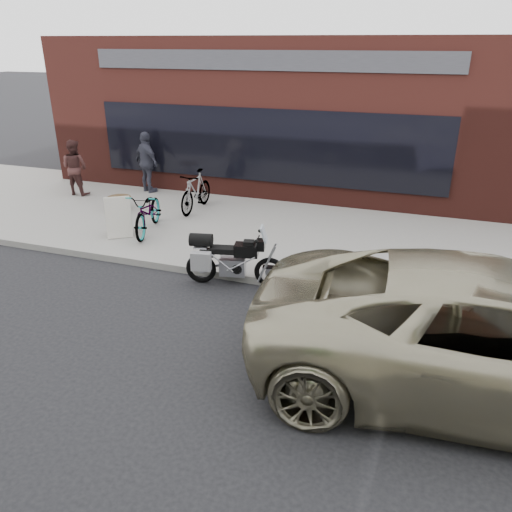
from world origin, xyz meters
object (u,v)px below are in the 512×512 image
at_px(cafe_table, 119,198).
at_px(cafe_patron_right, 147,162).
at_px(motorcycle, 228,259).
at_px(bicycle_rear, 196,191).
at_px(cafe_patron_left, 75,167).
at_px(sandwich_sign, 119,216).
at_px(bicycle_front, 148,212).
at_px(minivan, 497,335).

bearing_deg(cafe_table, cafe_patron_right, 94.89).
bearing_deg(cafe_patron_right, motorcycle, 160.61).
bearing_deg(bicycle_rear, cafe_patron_left, 176.54).
bearing_deg(sandwich_sign, cafe_patron_right, 76.21).
bearing_deg(bicycle_front, minivan, -40.96).
bearing_deg(cafe_patron_left, sandwich_sign, 141.20).
height_order(sandwich_sign, cafe_table, sandwich_sign).
height_order(bicycle_front, sandwich_sign, bicycle_front).
relative_size(minivan, cafe_patron_right, 3.54).
height_order(cafe_table, cafe_patron_left, cafe_patron_left).
bearing_deg(minivan, motorcycle, 63.50).
relative_size(bicycle_front, cafe_patron_right, 1.06).
bearing_deg(motorcycle, bicycle_front, 135.90).
relative_size(cafe_table, cafe_patron_right, 0.35).
bearing_deg(bicycle_rear, cafe_table, -161.30).
xyz_separation_m(sandwich_sign, cafe_table, (-1.06, 1.61, -0.13)).
xyz_separation_m(motorcycle, bicycle_front, (-2.73, 1.72, 0.12)).
relative_size(bicycle_front, sandwich_sign, 2.06).
bearing_deg(bicycle_rear, motorcycle, -56.48).
bearing_deg(sandwich_sign, bicycle_rear, 34.84).
bearing_deg(motorcycle, cafe_table, 134.16).
bearing_deg(cafe_table, minivan, -28.38).
bearing_deg(cafe_patron_left, cafe_patron_right, -153.79).
distance_m(motorcycle, cafe_table, 5.23).
relative_size(bicycle_front, cafe_patron_left, 1.19).
relative_size(bicycle_rear, sandwich_sign, 1.91).
bearing_deg(cafe_patron_right, bicycle_front, 147.44).
xyz_separation_m(bicycle_front, bicycle_rear, (0.36, 1.87, 0.03)).
height_order(minivan, bicycle_front, minivan).
bearing_deg(bicycle_rear, minivan, -38.28).
height_order(motorcycle, cafe_table, motorcycle).
xyz_separation_m(bicycle_rear, cafe_patron_right, (-2.13, 1.16, 0.37)).
height_order(minivan, cafe_patron_left, minivan).
height_order(motorcycle, cafe_patron_left, cafe_patron_left).
bearing_deg(motorcycle, sandwich_sign, 146.32).
distance_m(bicycle_rear, cafe_patron_left, 4.03).
height_order(sandwich_sign, cafe_patron_right, cafe_patron_right).
bearing_deg(cafe_patron_right, sandwich_sign, 136.65).
bearing_deg(cafe_patron_left, minivan, 152.79).
relative_size(cafe_table, cafe_patron_left, 0.40).
xyz_separation_m(bicycle_rear, cafe_table, (-1.97, -0.66, -0.20)).
bearing_deg(minivan, bicycle_rear, 47.50).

